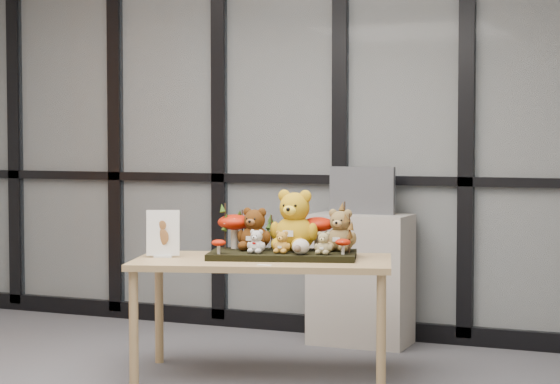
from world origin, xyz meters
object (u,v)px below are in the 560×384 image
at_px(bear_beige_small, 324,242).
at_px(mushroom_back_left, 235,230).
at_px(bear_brown_medium, 255,227).
at_px(bear_tan_back, 340,228).
at_px(mushroom_front_right, 343,246).
at_px(monitor, 362,190).
at_px(bear_pooh_yellow, 295,217).
at_px(plush_cream_hedgehog, 301,246).
at_px(cabinet, 361,279).
at_px(sign_holder, 163,236).
at_px(diorama_tray, 283,255).
at_px(mushroom_front_left, 219,246).
at_px(display_table, 263,271).
at_px(bear_white_bow, 257,240).
at_px(mushroom_back_right, 318,232).
at_px(bear_small_yellow, 282,241).

height_order(bear_beige_small, mushroom_back_left, mushroom_back_left).
bearing_deg(mushroom_back_left, bear_brown_medium, -14.42).
bearing_deg(bear_tan_back, mushroom_back_left, 173.79).
height_order(mushroom_front_right, monitor, monitor).
relative_size(bear_tan_back, mushroom_back_left, 1.20).
xyz_separation_m(bear_brown_medium, monitor, (0.30, 1.02, 0.16)).
bearing_deg(bear_pooh_yellow, plush_cream_hedgehog, -75.89).
distance_m(bear_beige_small, cabinet, 1.10).
distance_m(bear_tan_back, bear_beige_small, 0.20).
height_order(bear_tan_back, monitor, monitor).
bearing_deg(sign_holder, bear_tan_back, -0.51).
distance_m(bear_tan_back, sign_holder, 0.99).
relative_size(plush_cream_hedgehog, sign_holder, 0.36).
bearing_deg(mushroom_front_right, diorama_tray, -178.73).
bearing_deg(mushroom_front_left, bear_tan_back, 34.73).
xyz_separation_m(display_table, diorama_tray, (0.09, 0.08, 0.09)).
xyz_separation_m(bear_beige_small, sign_holder, (-0.89, -0.19, 0.02)).
height_order(display_table, sign_holder, sign_holder).
xyz_separation_m(bear_tan_back, cabinet, (-0.16, 0.85, -0.41)).
distance_m(mushroom_back_left, mushroom_front_left, 0.29).
distance_m(bear_pooh_yellow, bear_tan_back, 0.26).
xyz_separation_m(bear_white_bow, mushroom_front_right, (0.46, 0.13, -0.02)).
bearing_deg(cabinet, bear_beige_small, -82.77).
bearing_deg(bear_tan_back, display_table, -163.97).
relative_size(bear_brown_medium, bear_tan_back, 1.02).
xyz_separation_m(plush_cream_hedgehog, cabinet, (-0.02, 1.10, -0.32)).
relative_size(diorama_tray, monitor, 1.88).
bearing_deg(bear_white_bow, bear_tan_back, 18.97).
height_order(cabinet, monitor, monitor).
bearing_deg(bear_white_bow, display_table, 48.75).
distance_m(plush_cream_hedgehog, monitor, 1.14).
relative_size(bear_brown_medium, mushroom_back_left, 1.22).
bearing_deg(mushroom_back_left, mushroom_front_right, -3.16).
bearing_deg(plush_cream_hedgehog, cabinet, 74.18).
relative_size(display_table, bear_white_bow, 10.83).
height_order(bear_tan_back, mushroom_back_right, bear_tan_back).
bearing_deg(sign_holder, diorama_tray, -3.47).
relative_size(display_table, diorama_tray, 1.92).
distance_m(mushroom_back_right, monitor, 0.87).
bearing_deg(bear_small_yellow, bear_white_bow, -175.81).
height_order(bear_beige_small, mushroom_front_left, bear_beige_small).
relative_size(bear_pooh_yellow, bear_beige_small, 2.75).
height_order(bear_small_yellow, sign_holder, sign_holder).
relative_size(mushroom_front_right, cabinet, 0.11).
bearing_deg(mushroom_front_right, sign_holder, -166.44).
bearing_deg(bear_white_bow, mushroom_front_left, -164.60).
distance_m(mushroom_back_left, mushroom_front_right, 0.67).
relative_size(sign_holder, monitor, 0.62).
xyz_separation_m(plush_cream_hedgehog, mushroom_front_left, (-0.42, -0.14, -0.00)).
distance_m(sign_holder, monitor, 1.48).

